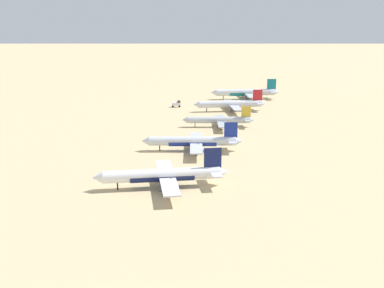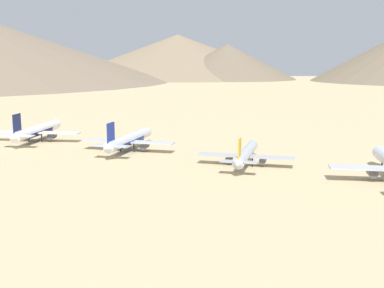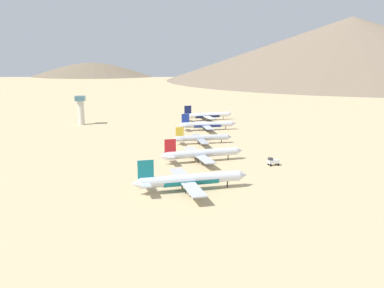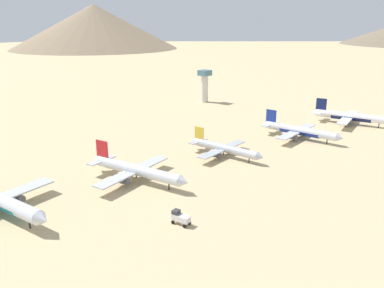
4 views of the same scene
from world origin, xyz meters
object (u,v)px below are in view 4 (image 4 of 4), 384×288
Objects in this scene: parked_jet_2 at (224,148)px; parked_jet_1 at (135,170)px; service_truck at (180,217)px; parked_jet_3 at (299,131)px; control_tower at (205,84)px; parked_jet_4 at (350,117)px.

parked_jet_1 is at bearing -98.89° from parked_jet_2.
parked_jet_1 reaches higher than service_truck.
parked_jet_2 is 0.87× the size of parked_jet_3.
service_truck is 0.25× the size of control_tower.
parked_jet_1 is 87.68m from parked_jet_3.
parked_jet_2 is 89.74m from parked_jet_4.
parked_jet_4 reaches higher than parked_jet_1.
parked_jet_1 reaches higher than parked_jet_3.
parked_jet_2 is at bearing -44.72° from control_tower.
parked_jet_4 is (23.85, 129.80, 0.02)m from parked_jet_1.
service_truck is at bearing -86.28° from parked_jet_4.
parked_jet_2 is 1.66× the size of control_tower.
control_tower is at bearing 121.31° from parked_jet_1.
parked_jet_4 reaches higher than parked_jet_2.
parked_jet_4 is at bearing 78.87° from parked_jet_2.
parked_jet_4 is at bearing 80.91° from parked_jet_3.
parked_jet_4 is 98.31m from control_tower.
control_tower reaches higher than parked_jet_1.
parked_jet_2 is 113.30m from control_tower.
parked_jet_3 is 0.96× the size of parked_jet_4.
parked_jet_1 is at bearing -101.08° from parked_jet_3.
parked_jet_4 is (17.32, 88.05, 0.67)m from parked_jet_2.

